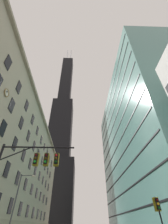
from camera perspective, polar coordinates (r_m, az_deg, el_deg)
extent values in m
cube|color=#B2A88E|center=(41.95, -27.48, -16.62)|extent=(12.96, 63.26, 27.17)
cube|color=#9E937A|center=(45.30, -15.14, -2.42)|extent=(0.70, 63.26, 0.60)
cube|color=black|center=(30.62, -26.25, -29.42)|extent=(0.14, 1.40, 2.20)
cube|color=black|center=(35.32, -23.19, -30.82)|extent=(0.14, 1.40, 2.20)
cube|color=black|center=(40.09, -20.79, -31.84)|extent=(0.14, 1.40, 2.20)
cube|color=black|center=(44.91, -18.87, -32.61)|extent=(0.14, 1.40, 2.20)
cube|color=black|center=(49.76, -17.30, -33.21)|extent=(0.14, 1.40, 2.20)
cube|color=black|center=(54.64, -15.99, -33.69)|extent=(0.14, 1.40, 2.20)
cube|color=black|center=(59.54, -14.89, -34.07)|extent=(0.14, 1.40, 2.20)
cube|color=black|center=(26.80, -27.34, -18.86)|extent=(0.14, 1.40, 2.20)
cube|color=black|center=(31.27, -24.01, -22.01)|extent=(0.14, 1.40, 2.20)
cube|color=black|center=(35.88, -21.42, -24.31)|extent=(0.14, 1.40, 2.20)
cube|color=black|center=(40.59, -19.36, -26.05)|extent=(0.14, 1.40, 2.20)
cube|color=black|center=(45.35, -17.69, -27.41)|extent=(0.14, 1.40, 2.20)
cube|color=black|center=(50.16, -16.31, -28.49)|extent=(0.14, 1.40, 2.20)
cube|color=black|center=(55.01, -15.15, -29.37)|extent=(0.14, 1.40, 2.20)
cube|color=black|center=(59.88, -14.16, -30.10)|extent=(0.14, 1.40, 2.20)
cube|color=black|center=(24.17, -28.56, -5.43)|extent=(0.14, 1.40, 2.20)
cube|color=black|center=(28.18, -24.90, -10.92)|extent=(0.14, 1.40, 2.20)
cube|color=black|center=(32.46, -22.10, -14.98)|extent=(0.14, 1.40, 2.20)
cube|color=black|center=(36.92, -19.89, -18.06)|extent=(0.14, 1.40, 2.20)
cube|color=black|center=(41.51, -18.11, -20.44)|extent=(0.14, 1.40, 2.20)
cube|color=black|center=(46.18, -16.64, -22.34)|extent=(0.14, 1.40, 2.20)
cube|color=black|center=(50.91, -15.42, -23.87)|extent=(0.14, 1.40, 2.20)
cube|color=black|center=(55.69, -14.39, -25.14)|extent=(0.14, 1.40, 2.20)
cube|color=black|center=(60.51, -13.50, -26.19)|extent=(0.14, 1.40, 2.20)
cube|color=black|center=(26.37, -25.89, 2.26)|extent=(0.14, 1.40, 2.20)
cube|color=black|center=(30.08, -22.84, -3.84)|extent=(0.14, 1.40, 2.20)
cube|color=black|center=(34.13, -20.46, -8.54)|extent=(0.14, 1.40, 2.20)
cube|color=black|center=(38.40, -18.56, -12.21)|extent=(0.14, 1.40, 2.20)
cube|color=black|center=(42.82, -17.00, -15.12)|extent=(0.14, 1.40, 2.20)
cube|color=black|center=(47.36, -15.71, -17.48)|extent=(0.14, 1.40, 2.20)
cube|color=black|center=(51.99, -14.62, -19.41)|extent=(0.14, 1.40, 2.20)
cube|color=black|center=(56.68, -13.69, -21.02)|extent=(0.14, 1.40, 2.20)
cube|color=black|center=(61.42, -12.89, -22.38)|extent=(0.14, 1.40, 2.20)
cube|color=black|center=(26.11, -26.98, 16.50)|extent=(0.14, 1.40, 2.20)
cube|color=black|center=(29.01, -23.65, 8.65)|extent=(0.14, 1.40, 2.20)
cube|color=black|center=(32.42, -21.08, 2.32)|extent=(0.14, 1.40, 2.20)
cube|color=black|center=(36.20, -19.04, -2.76)|extent=(0.14, 1.40, 2.20)
cube|color=black|center=(40.25, -17.39, -6.84)|extent=(0.14, 1.40, 2.20)
cube|color=black|center=(44.50, -16.02, -10.16)|extent=(0.14, 1.40, 2.20)
cube|color=black|center=(48.88, -14.88, -12.88)|extent=(0.14, 1.40, 2.20)
cube|color=black|center=(53.38, -13.90, -15.15)|extent=(0.14, 1.40, 2.20)
cube|color=black|center=(57.96, -13.07, -17.06)|extent=(0.14, 1.40, 2.20)
cube|color=black|center=(62.60, -12.34, -18.69)|extent=(0.14, 1.40, 2.20)
torus|color=olive|center=(24.85, -27.40, 6.53)|extent=(0.11, 1.26, 1.26)
cylinder|color=silver|center=(24.87, -27.48, 6.53)|extent=(0.05, 1.09, 1.09)
cube|color=black|center=(24.91, -27.27, 6.81)|extent=(0.03, 0.15, 0.33)
cube|color=black|center=(24.86, -27.33, 7.05)|extent=(0.03, 0.34, 0.42)
cube|color=black|center=(107.75, -11.38, -27.88)|extent=(24.52, 24.52, 36.89)
cube|color=black|center=(123.34, -8.83, -6.76)|extent=(17.16, 17.16, 53.66)
cube|color=black|center=(162.47, -6.79, 11.82)|extent=(11.03, 11.03, 67.08)
cylinder|color=silver|center=(199.88, -6.44, 20.47)|extent=(1.20, 1.20, 25.33)
cylinder|color=silver|center=(199.54, -5.09, 20.48)|extent=(1.20, 1.20, 25.33)
cube|color=slate|center=(50.56, 22.08, -10.95)|extent=(17.82, 49.49, 43.59)
cube|color=black|center=(43.21, 15.55, -32.99)|extent=(0.12, 48.49, 0.24)
cube|color=black|center=(43.65, 14.58, -27.81)|extent=(0.12, 48.49, 0.24)
cube|color=black|center=(44.44, 13.72, -22.76)|extent=(0.12, 48.49, 0.24)
cube|color=black|center=(45.57, 12.95, -17.93)|extent=(0.12, 48.49, 0.24)
cube|color=black|center=(47.01, 12.27, -13.36)|extent=(0.12, 48.49, 0.24)
cube|color=black|center=(48.74, 11.65, -9.08)|extent=(0.12, 48.49, 0.24)
cube|color=black|center=(50.73, 11.09, -5.12)|extent=(0.12, 48.49, 0.24)
cube|color=black|center=(52.94, 10.58, -1.47)|extent=(0.12, 48.49, 0.24)
cube|color=black|center=(55.36, 10.12, 1.87)|extent=(0.12, 48.49, 0.24)
cube|color=black|center=(57.95, 9.69, 4.92)|extent=(0.12, 48.49, 0.24)
cylinder|color=black|center=(14.27, -16.80, -12.78)|extent=(6.29, 0.14, 0.14)
cylinder|color=black|center=(14.65, -24.59, -14.22)|extent=(2.59, 0.10, 1.32)
cylinder|color=black|center=(14.18, -17.34, -13.85)|extent=(0.04, 0.04, 0.60)
cube|color=black|center=(13.91, -17.92, -16.66)|extent=(0.30, 0.30, 0.90)
cube|color=olive|center=(14.07, -17.77, -16.91)|extent=(0.40, 0.40, 1.04)
sphere|color=#450808|center=(13.86, -17.85, -15.34)|extent=(0.20, 0.20, 0.20)
sphere|color=#4B3A08|center=(13.77, -18.07, -16.41)|extent=(0.20, 0.20, 0.20)
sphere|color=green|center=(13.68, -18.31, -17.50)|extent=(0.20, 0.20, 0.20)
cylinder|color=black|center=(13.97, -13.82, -14.12)|extent=(0.04, 0.04, 0.60)
cube|color=black|center=(13.71, -14.30, -16.98)|extent=(0.30, 0.30, 0.90)
cube|color=olive|center=(13.86, -14.17, -17.24)|extent=(0.40, 0.40, 1.04)
sphere|color=#450808|center=(13.66, -14.23, -15.65)|extent=(0.20, 0.20, 0.20)
sphere|color=#4B3A08|center=(13.56, -14.41, -16.74)|extent=(0.20, 0.20, 0.20)
sphere|color=green|center=(13.47, -14.61, -17.85)|extent=(0.20, 0.20, 0.20)
cylinder|color=black|center=(13.82, -10.20, -14.35)|extent=(0.04, 0.04, 0.60)
cube|color=black|center=(13.55, -10.56, -17.25)|extent=(0.30, 0.30, 0.90)
cube|color=olive|center=(13.71, -10.48, -17.50)|extent=(0.40, 0.40, 1.04)
sphere|color=red|center=(13.50, -10.51, -15.90)|extent=(0.20, 0.20, 0.20)
sphere|color=#4B3A08|center=(13.40, -10.64, -17.01)|extent=(0.20, 0.20, 0.20)
sphere|color=#083D10|center=(13.31, -10.79, -18.14)|extent=(0.20, 0.20, 0.20)
cylinder|color=black|center=(16.29, 27.46, -32.72)|extent=(0.12, 0.12, 3.21)
cube|color=black|center=(16.36, 26.21, -29.00)|extent=(0.30, 0.30, 0.90)
cube|color=olive|center=(16.51, 25.96, -29.11)|extent=(0.40, 0.40, 1.04)
sphere|color=#450808|center=(16.24, 26.15, -27.94)|extent=(0.20, 0.20, 0.20)
sphere|color=yellow|center=(16.21, 26.45, -28.89)|extent=(0.20, 0.20, 0.20)
sphere|color=#083D10|center=(16.19, 26.76, -29.83)|extent=(0.20, 0.20, 0.20)
cylinder|color=#47474C|center=(24.08, -24.94, -29.06)|extent=(0.18, 0.18, 7.09)
cylinder|color=#47474C|center=(24.38, -20.76, -21.72)|extent=(1.70, 0.10, 0.10)
ellipsoid|color=#EFE5C6|center=(24.11, -18.75, -22.22)|extent=(0.56, 0.32, 0.24)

